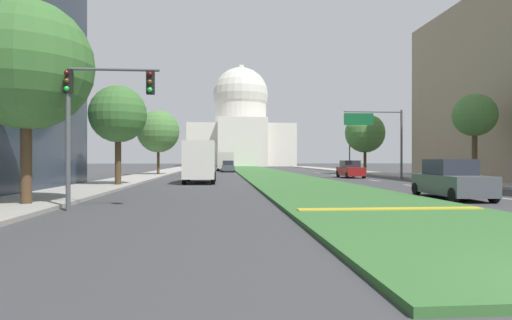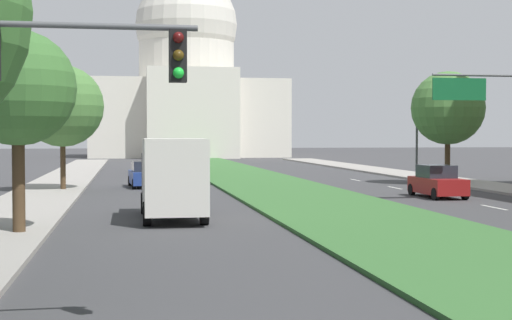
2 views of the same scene
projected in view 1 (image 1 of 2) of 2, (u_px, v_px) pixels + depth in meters
ground_plane at (259, 172)px, 62.48m from camera, size 260.00×260.00×0.00m
grass_median at (263, 172)px, 56.74m from camera, size 7.02×103.72×0.14m
median_curb_nose at (390, 209)px, 14.13m from camera, size 6.32×0.50×0.04m
lane_dashes_right at (367, 179)px, 38.19m from camera, size 0.16×41.30×0.01m
sidewalk_left at (154, 174)px, 49.86m from camera, size 4.00×103.72×0.15m
sidewalk_right at (376, 174)px, 52.14m from camera, size 4.00×103.72×0.15m
capitol_building at (241, 126)px, 119.28m from camera, size 29.35×22.03×28.82m
traffic_light_near_left at (92, 104)px, 14.95m from camera, size 3.34×0.35×5.20m
traffic_light_far_right at (350, 148)px, 54.77m from camera, size 0.28×0.35×5.20m
overhead_guide_sign at (380, 129)px, 39.33m from camera, size 5.66×0.20×6.50m
street_tree_left_near at (26, 65)px, 15.96m from camera, size 4.95×4.95×7.92m
street_tree_left_mid at (118, 115)px, 28.16m from camera, size 3.81×3.81×6.79m
street_tree_right_mid at (475, 116)px, 31.11m from camera, size 3.14×3.14×6.70m
street_tree_left_far at (158, 132)px, 47.85m from camera, size 4.81×4.81×7.44m
street_tree_right_far at (365, 133)px, 52.30m from camera, size 4.95×4.95×7.63m
sedan_lead_stopped at (451, 180)px, 19.47m from camera, size 2.19×4.80×1.84m
sedan_midblock at (350, 170)px, 41.92m from camera, size 1.83×4.14×1.73m
sedan_distant at (202, 168)px, 51.08m from camera, size 2.25×4.45×1.68m
sedan_far_horizon at (228, 167)px, 60.90m from camera, size 1.95×4.28×1.67m
box_truck_delivery at (200, 161)px, 32.61m from camera, size 2.40×6.40×3.20m
city_bus at (225, 160)px, 69.30m from camera, size 2.62×11.00×2.95m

